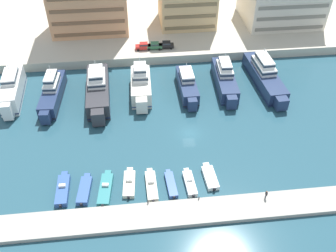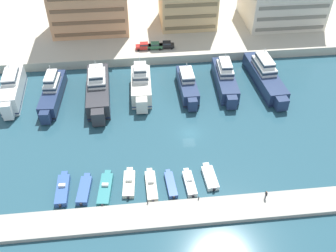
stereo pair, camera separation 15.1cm
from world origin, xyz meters
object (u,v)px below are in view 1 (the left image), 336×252
(motorboat_blue_center_right, at_px, (171,184))
(car_black_mid_left, at_px, (166,45))
(motorboat_teal_mid_left, at_px, (106,189))
(motorboat_white_right, at_px, (210,177))
(yacht_navy_center_right, at_px, (225,78))
(motorboat_blue_left, at_px, (85,190))
(yacht_navy_left, at_px, (52,92))
(yacht_charcoal_mid_left, at_px, (98,89))
(motorboat_cream_center_left, at_px, (129,183))
(pedestrian_near_edge, at_px, (266,194))
(yacht_navy_center, at_px, (187,85))
(motorboat_cream_center, at_px, (151,185))
(yacht_ivory_center_left, at_px, (141,85))
(car_green_left, at_px, (154,46))
(yacht_white_far_left, at_px, (12,89))
(car_red_far_left, at_px, (143,46))
(yacht_navy_mid_right, at_px, (265,75))
(motorboat_white_mid_right, at_px, (190,183))
(motorboat_blue_far_left, at_px, (63,190))

(motorboat_blue_center_right, bearing_deg, car_black_mid_left, 85.12)
(motorboat_teal_mid_left, bearing_deg, motorboat_white_right, 2.32)
(yacht_navy_center_right, bearing_deg, motorboat_blue_left, -137.32)
(yacht_navy_left, relative_size, yacht_charcoal_mid_left, 0.89)
(motorboat_cream_center_left, bearing_deg, pedestrian_near_edge, -14.65)
(yacht_navy_center, xyz_separation_m, motorboat_teal_mid_left, (-18.38, -27.54, -1.41))
(pedestrian_near_edge, bearing_deg, car_black_mid_left, 103.38)
(motorboat_teal_mid_left, distance_m, car_black_mid_left, 46.93)
(yacht_navy_center_right, distance_m, motorboat_cream_center, 34.99)
(yacht_charcoal_mid_left, bearing_deg, yacht_ivory_center_left, 3.91)
(yacht_navy_left, relative_size, car_green_left, 4.26)
(yacht_white_far_left, distance_m, car_black_mid_left, 39.33)
(motorboat_cream_center, height_order, car_red_far_left, car_red_far_left)
(yacht_ivory_center_left, distance_m, yacht_navy_mid_right, 29.49)
(motorboat_teal_mid_left, xyz_separation_m, motorboat_cream_center_left, (4.13, 0.92, -0.11))
(car_red_far_left, xyz_separation_m, car_black_mid_left, (5.92, -0.00, 0.00))
(yacht_navy_center_right, bearing_deg, yacht_navy_center, -171.36)
(motorboat_white_mid_right, xyz_separation_m, car_red_far_left, (-5.45, 44.51, 2.83))
(motorboat_blue_left, height_order, pedestrian_near_edge, pedestrian_near_edge)
(yacht_charcoal_mid_left, xyz_separation_m, motorboat_cream_center, (9.97, -27.35, -1.95))
(yacht_white_far_left, xyz_separation_m, motorboat_teal_mid_left, (21.12, -29.34, -1.93))
(yacht_navy_mid_right, relative_size, motorboat_teal_mid_left, 2.75)
(motorboat_cream_center_left, xyz_separation_m, pedestrian_near_edge, (22.85, -5.98, 1.41))
(yacht_white_far_left, height_order, motorboat_blue_far_left, yacht_white_far_left)
(car_black_mid_left, bearing_deg, yacht_navy_center, -79.38)
(yacht_navy_center, height_order, car_green_left, yacht_navy_center)
(yacht_navy_center_right, height_order, car_green_left, yacht_navy_center_right)
(yacht_charcoal_mid_left, distance_m, yacht_navy_center, 20.37)
(car_red_far_left, distance_m, pedestrian_near_edge, 52.45)
(yacht_navy_center, distance_m, motorboat_teal_mid_left, 33.14)
(yacht_navy_left, xyz_separation_m, car_green_left, (24.31, 16.44, 1.15))
(yacht_navy_center_right, bearing_deg, motorboat_cream_center_left, -129.88)
(yacht_ivory_center_left, height_order, motorboat_teal_mid_left, yacht_ivory_center_left)
(motorboat_blue_far_left, bearing_deg, yacht_navy_mid_right, 32.58)
(motorboat_blue_far_left, relative_size, car_black_mid_left, 1.83)
(motorboat_cream_center_left, relative_size, motorboat_cream_center, 0.93)
(yacht_navy_left, relative_size, yacht_navy_center, 1.16)
(yacht_navy_mid_right, xyz_separation_m, car_green_left, (-25.06, 15.08, 1.08))
(pedestrian_near_edge, bearing_deg, motorboat_white_right, 145.23)
(yacht_navy_left, xyz_separation_m, yacht_navy_mid_right, (49.37, 1.36, 0.07))
(motorboat_blue_left, relative_size, motorboat_cream_center_left, 1.00)
(yacht_navy_center, distance_m, motorboat_cream_center, 29.52)
(car_green_left, bearing_deg, motorboat_cream_center_left, -100.50)
(yacht_navy_center, height_order, motorboat_white_right, yacht_navy_center)
(yacht_white_far_left, relative_size, yacht_navy_center_right, 0.93)
(motorboat_cream_center_left, xyz_separation_m, car_red_far_left, (5.19, 43.39, 2.88))
(motorboat_white_mid_right, distance_m, pedestrian_near_edge, 13.21)
(motorboat_blue_center_right, distance_m, car_red_far_left, 44.57)
(yacht_navy_mid_right, relative_size, motorboat_white_right, 3.37)
(car_green_left, bearing_deg, motorboat_blue_left, -109.73)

